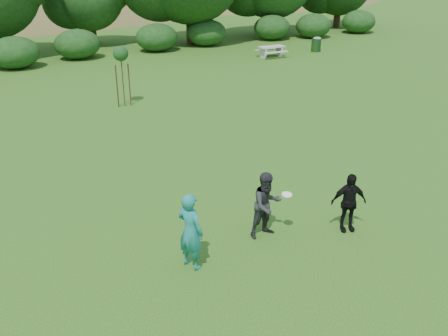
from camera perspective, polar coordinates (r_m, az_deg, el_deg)
The scene contains 10 objects.
ground at distance 12.66m, azimuth 6.32°, elevation -9.46°, with size 120.00×120.00×0.00m, color #19470C.
player_teal at distance 11.59m, azimuth -3.85°, elevation -7.20°, with size 0.70×0.46×1.91m, color #1B7D75.
player_grey at distance 12.87m, azimuth 4.91°, elevation -4.21°, with size 0.86×0.67×1.77m, color #27282A.
player_black at distance 13.50m, azimuth 14.04°, elevation -3.83°, with size 0.96×0.40×1.63m, color black.
trash_can_near at distance 37.97m, azimuth 10.40°, elevation 13.61°, with size 0.60×0.60×0.90m, color #1A3E16.
frisbee at distance 12.78m, azimuth 7.20°, elevation -3.04°, with size 0.27×0.27×0.06m.
sapling at distance 23.96m, azimuth -11.72°, elevation 12.50°, with size 0.70×0.70×2.85m.
picnic_table at distance 35.50m, azimuth 5.45°, elevation 13.31°, with size 1.80×1.48×0.76m.
trash_can_lidded at distance 38.02m, azimuth 10.56°, elevation 13.75°, with size 0.60×0.60×1.05m.
hillside at distance 79.64m, azimuth -22.76°, elevation 8.23°, with size 150.00×72.00×52.00m.
Camera 1 is at (-6.04, -8.72, 6.91)m, focal length 40.00 mm.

